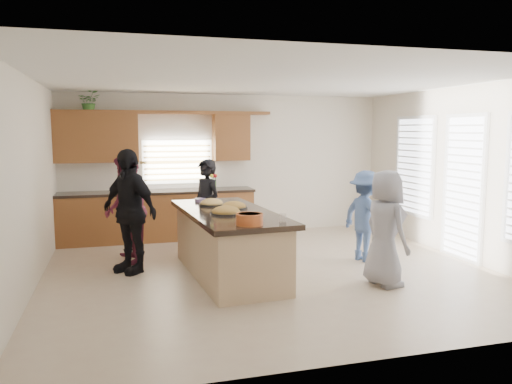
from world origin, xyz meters
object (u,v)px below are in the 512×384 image
object	(u,v)px
woman_left_front	(129,211)
woman_right_back	(366,216)
woman_left_back	(206,208)
woman_right_front	(385,228)
island	(229,245)
woman_left_mid	(127,209)
salad_bowl	(250,219)

from	to	relation	value
woman_left_front	woman_right_back	distance (m)	3.69
woman_left_back	woman_right_back	world-z (taller)	woman_left_back
woman_left_back	woman_right_front	bearing A→B (deg)	17.72
island	woman_left_front	distance (m)	1.56
woman_left_mid	woman_left_front	distance (m)	0.52
woman_left_front	woman_right_back	xyz separation A→B (m)	(3.67, -0.36, -0.19)
woman_left_mid	woman_left_front	world-z (taller)	woman_left_front
island	woman_right_back	world-z (taller)	woman_right_back
woman_left_back	woman_left_mid	bearing A→B (deg)	-112.89
island	salad_bowl	distance (m)	1.26
woman_left_front	woman_right_front	size ratio (longest dim) A/B	1.17
island	woman_left_mid	world-z (taller)	woman_left_mid
woman_left_front	woman_right_front	bearing A→B (deg)	25.11
island	woman_right_back	xyz separation A→B (m)	(2.30, 0.22, 0.28)
woman_left_mid	woman_left_front	xyz separation A→B (m)	(0.02, -0.51, 0.05)
woman_left_back	woman_right_front	xyz separation A→B (m)	(2.05, -2.17, -0.03)
woman_left_front	woman_right_front	world-z (taller)	woman_left_front
island	woman_left_back	bearing A→B (deg)	91.40
salad_bowl	woman_right_back	size ratio (longest dim) A/B	0.23
woman_left_mid	woman_left_front	bearing A→B (deg)	-2.91
woman_left_front	woman_right_back	size ratio (longest dim) A/B	1.26
salad_bowl	woman_right_front	size ratio (longest dim) A/B	0.21
salad_bowl	woman_left_back	world-z (taller)	woman_left_back
salad_bowl	woman_right_front	bearing A→B (deg)	3.22
woman_right_back	woman_right_front	size ratio (longest dim) A/B	0.93
salad_bowl	woman_left_back	size ratio (longest dim) A/B	0.20
woman_right_back	woman_left_back	bearing A→B (deg)	52.26
island	woman_left_mid	bearing A→B (deg)	137.42
island	woman_left_back	distance (m)	1.22
salad_bowl	woman_right_back	distance (m)	2.67
salad_bowl	woman_left_front	xyz separation A→B (m)	(-1.38, 1.70, -0.11)
woman_left_back	salad_bowl	bearing A→B (deg)	-22.33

